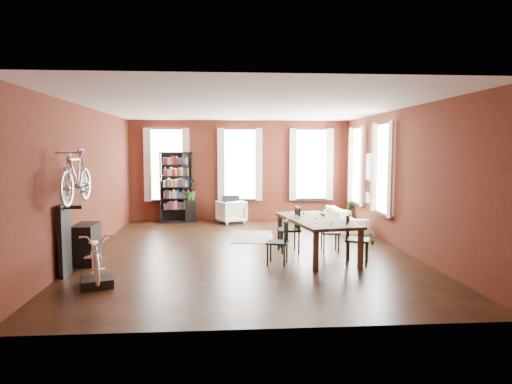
{
  "coord_description": "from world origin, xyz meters",
  "views": [
    {
      "loc": [
        -0.57,
        -10.09,
        2.28
      ],
      "look_at": [
        0.23,
        0.6,
        1.28
      ],
      "focal_mm": 32.0,
      "sensor_mm": 36.0,
      "label": 1
    }
  ],
  "objects": [
    {
      "name": "dining_chair_a",
      "position": [
        0.52,
        -1.23,
        0.44
      ],
      "size": [
        0.51,
        0.51,
        0.89
      ],
      "primitive_type": "cube",
      "rotation": [
        0.0,
        0.0,
        -1.86
      ],
      "color": "#193537",
      "rests_on": "ground"
    },
    {
      "name": "bicycle_floor",
      "position": [
        -2.67,
        -2.47,
        0.89
      ],
      "size": [
        0.74,
        0.91,
        1.49
      ],
      "primitive_type": "imported",
      "rotation": [
        0.0,
        0.0,
        0.32
      ],
      "color": "white",
      "rests_on": "bike_trainer"
    },
    {
      "name": "plant_on_stand",
      "position": [
        -1.57,
        4.29,
        0.94
      ],
      "size": [
        0.84,
        0.87,
        0.53
      ],
      "primitive_type": "imported",
      "rotation": [
        0.0,
        0.0,
        -0.42
      ],
      "color": "#285120",
      "rests_on": "plant_stand"
    },
    {
      "name": "dining_chair_d",
      "position": [
        1.83,
        -0.2,
        0.44
      ],
      "size": [
        0.43,
        0.43,
        0.88
      ],
      "primitive_type": "cube",
      "rotation": [
        0.0,
        0.0,
        1.52
      ],
      "color": "#183431",
      "rests_on": "ground"
    },
    {
      "name": "dining_chair_b",
      "position": [
        0.9,
        -0.16,
        0.5
      ],
      "size": [
        0.5,
        0.5,
        1.0
      ],
      "primitive_type": "cube",
      "rotation": [
        0.0,
        0.0,
        -1.48
      ],
      "color": "black",
      "rests_on": "ground"
    },
    {
      "name": "console_table",
      "position": [
        -3.28,
        -0.9,
        0.4
      ],
      "size": [
        0.4,
        0.8,
        0.8
      ],
      "primitive_type": "cube",
      "color": "black",
      "rests_on": "ground"
    },
    {
      "name": "bicycle_hung",
      "position": [
        -3.15,
        -1.8,
        2.13
      ],
      "size": [
        0.47,
        1.0,
        1.66
      ],
      "primitive_type": "imported",
      "color": "#A5A8AD",
      "rests_on": "bike_wall_rack"
    },
    {
      "name": "cream_sofa",
      "position": [
        2.95,
        2.6,
        0.41
      ],
      "size": [
        0.61,
        2.08,
        0.81
      ],
      "primitive_type": "imported",
      "rotation": [
        0.0,
        0.0,
        1.57
      ],
      "color": "beige",
      "rests_on": "ground"
    },
    {
      "name": "plant_small",
      "position": [
        3.04,
        0.49,
        0.06
      ],
      "size": [
        0.4,
        0.37,
        0.13
      ],
      "primitive_type": "imported",
      "rotation": [
        0.0,
        0.0,
        0.91
      ],
      "color": "#255120",
      "rests_on": "ground"
    },
    {
      "name": "bookshelf",
      "position": [
        -2.0,
        4.3,
        1.1
      ],
      "size": [
        1.0,
        0.32,
        2.2
      ],
      "primitive_type": "cube",
      "color": "black",
      "rests_on": "ground"
    },
    {
      "name": "room",
      "position": [
        0.25,
        0.62,
        2.14
      ],
      "size": [
        9.0,
        9.04,
        3.22
      ],
      "color": "black",
      "rests_on": "ground"
    },
    {
      "name": "white_armchair",
      "position": [
        -0.3,
        3.99,
        0.39
      ],
      "size": [
        0.98,
        0.95,
        0.78
      ],
      "primitive_type": "imported",
      "rotation": [
        0.0,
        0.0,
        3.56
      ],
      "color": "white",
      "rests_on": "ground"
    },
    {
      "name": "plant_by_sofa",
      "position": [
        3.37,
        3.75,
        0.15
      ],
      "size": [
        0.37,
        0.67,
        0.3
      ],
      "primitive_type": "imported",
      "rotation": [
        0.0,
        0.0,
        0.01
      ],
      "color": "#265522",
      "rests_on": "ground"
    },
    {
      "name": "bike_wall_rack",
      "position": [
        -3.4,
        -1.8,
        0.65
      ],
      "size": [
        0.16,
        0.6,
        1.3
      ],
      "primitive_type": "cube",
      "color": "black",
      "rests_on": "ground"
    },
    {
      "name": "bike_trainer",
      "position": [
        -2.67,
        -2.49,
        0.07
      ],
      "size": [
        0.64,
        0.64,
        0.15
      ],
      "primitive_type": "cube",
      "rotation": [
        0.0,
        0.0,
        0.33
      ],
      "color": "black",
      "rests_on": "ground"
    },
    {
      "name": "plant_stand",
      "position": [
        -1.58,
        4.3,
        0.34
      ],
      "size": [
        0.39,
        0.39,
        0.68
      ],
      "primitive_type": "cube",
      "rotation": [
        0.0,
        0.0,
        0.18
      ],
      "color": "black",
      "rests_on": "ground"
    },
    {
      "name": "dining_chair_c",
      "position": [
        2.11,
        -1.34,
        0.49
      ],
      "size": [
        0.59,
        0.59,
        0.99
      ],
      "primitive_type": "cube",
      "rotation": [
        0.0,
        0.0,
        1.2
      ],
      "color": "#1E2D1A",
      "rests_on": "ground"
    },
    {
      "name": "striped_rug",
      "position": [
        0.2,
        1.62,
        0.01
      ],
      "size": [
        1.19,
        1.79,
        0.01
      ],
      "primitive_type": "cube",
      "rotation": [
        0.0,
        0.0,
        -0.06
      ],
      "color": "black",
      "rests_on": "ground"
    },
    {
      "name": "dining_table",
      "position": [
        1.41,
        -0.68,
        0.41
      ],
      "size": [
        1.51,
        2.56,
        0.82
      ],
      "primitive_type": "cube",
      "rotation": [
        0.0,
        0.0,
        0.18
      ],
      "color": "brown",
      "rests_on": "ground"
    }
  ]
}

